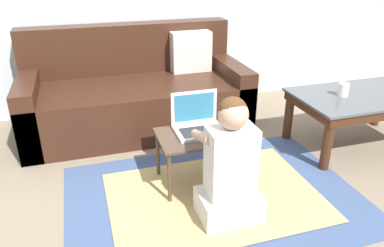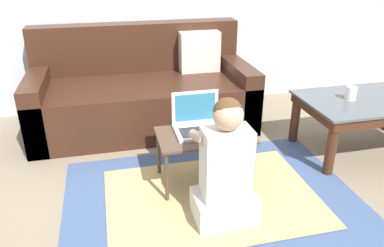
{
  "view_description": "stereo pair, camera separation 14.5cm",
  "coord_description": "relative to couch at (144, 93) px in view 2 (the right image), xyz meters",
  "views": [
    {
      "loc": [
        -0.57,
        -2.03,
        1.42
      ],
      "look_at": [
        0.07,
        0.06,
        0.42
      ],
      "focal_mm": 35.0,
      "sensor_mm": 36.0,
      "label": 1
    },
    {
      "loc": [
        -0.43,
        -2.06,
        1.42
      ],
      "look_at": [
        0.07,
        0.06,
        0.42
      ],
      "focal_mm": 35.0,
      "sensor_mm": 36.0,
      "label": 2
    }
  ],
  "objects": [
    {
      "name": "laptop",
      "position": [
        0.24,
        -1.0,
        0.11
      ],
      "size": [
        0.31,
        0.24,
        0.25
      ],
      "color": "silver",
      "rests_on": "laptop_desk"
    },
    {
      "name": "couch",
      "position": [
        0.0,
        0.0,
        0.0
      ],
      "size": [
        1.85,
        0.88,
        0.85
      ],
      "color": "#381E14",
      "rests_on": "ground_plane"
    },
    {
      "name": "computer_mouse",
      "position": [
        0.47,
        -1.1,
        0.09
      ],
      "size": [
        0.07,
        0.09,
        0.04
      ],
      "color": "silver",
      "rests_on": "laptop_desk"
    },
    {
      "name": "ground_plane",
      "position": [
        0.13,
        -1.06,
        -0.29
      ],
      "size": [
        16.0,
        16.0,
        0.0
      ],
      "primitive_type": "plane",
      "color": "#7F705B"
    },
    {
      "name": "person_seated",
      "position": [
        0.29,
        -1.44,
        0.04
      ],
      "size": [
        0.35,
        0.4,
        0.75
      ],
      "color": "silver",
      "rests_on": "ground_plane"
    },
    {
      "name": "cup_on_table",
      "position": [
        1.43,
        -0.88,
        0.19
      ],
      "size": [
        0.08,
        0.08,
        0.1
      ],
      "color": "white",
      "rests_on": "coffee_table"
    },
    {
      "name": "area_rug",
      "position": [
        0.27,
        -1.25,
        -0.28
      ],
      "size": [
        1.83,
        1.29,
        0.01
      ],
      "color": "#3D517A",
      "rests_on": "ground_plane"
    },
    {
      "name": "coffee_table",
      "position": [
        1.59,
        -0.9,
        0.07
      ],
      "size": [
        1.0,
        0.63,
        0.43
      ],
      "color": "#4C5156",
      "rests_on": "ground_plane"
    },
    {
      "name": "laptop_desk",
      "position": [
        0.27,
        -1.05,
        0.03
      ],
      "size": [
        0.61,
        0.37,
        0.36
      ],
      "color": "#4C3828",
      "rests_on": "ground_plane"
    }
  ]
}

